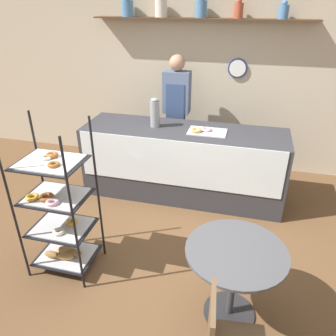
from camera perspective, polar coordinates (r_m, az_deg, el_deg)
The scene contains 8 objects.
ground_plane at distance 3.68m, azimuth -1.77°, elevation -14.40°, with size 14.00×14.00×0.00m, color brown.
back_wall at distance 5.15m, azimuth 5.53°, elevation 15.36°, with size 10.00×0.30×2.70m.
display_counter at distance 4.42m, azimuth 2.64°, elevation 0.95°, with size 2.64×0.78×0.95m.
pastry_rack at distance 3.31m, azimuth -18.44°, elevation -7.88°, with size 0.62×0.50×1.56m.
person_worker at distance 4.88m, azimuth 1.51°, elevation 10.03°, with size 0.38×0.23×1.77m.
cafe_table at distance 2.79m, azimuth 11.52°, elevation -16.48°, with size 0.81×0.81×0.72m.
coffee_carafe at distance 4.26m, azimuth -2.30°, elevation 9.60°, with size 0.12×0.12×0.38m.
donut_tray_counter at distance 4.15m, azimuth 6.30°, elevation 6.47°, with size 0.48×0.31×0.05m.
Camera 1 is at (0.79, -2.61, 2.47)m, focal length 35.00 mm.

